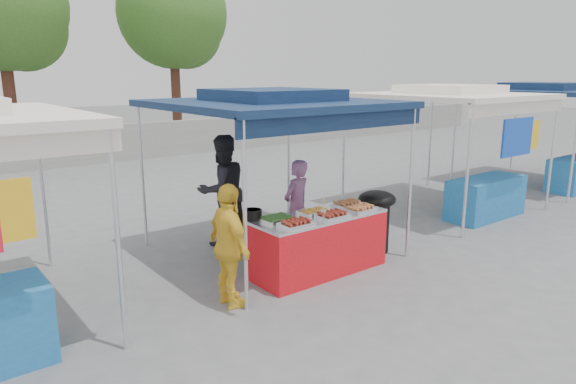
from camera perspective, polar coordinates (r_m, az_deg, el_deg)
ground_plane at (r=7.62m, az=2.81°, el=-8.53°), size 80.00×80.00×0.00m
back_wall at (r=17.13m, az=-22.06°, el=4.75°), size 40.00×0.25×1.20m
main_canopy at (r=7.85m, az=-1.69°, el=9.91°), size 3.20×3.20×2.57m
neighbor_stall_right at (r=10.97m, az=19.06°, el=6.08°), size 3.20×3.20×2.57m
neighbor_stall_far at (r=14.47m, az=27.83°, el=6.82°), size 3.20×3.20×2.57m
tree_1 at (r=18.52m, az=-28.96°, el=17.23°), size 3.94×3.94×6.78m
tree_2 at (r=20.94m, az=-12.40°, el=18.32°), size 4.09×4.09×7.03m
vendor_table at (r=7.40m, az=3.36°, el=-5.69°), size 2.00×0.80×0.85m
food_tray_fl at (r=6.72m, az=0.90°, el=-3.53°), size 0.42×0.30×0.07m
food_tray_fm at (r=7.12m, az=4.95°, el=-2.60°), size 0.42×0.30×0.07m
food_tray_fr at (r=7.51m, az=8.09°, el=-1.87°), size 0.42×0.30×0.07m
food_tray_bl at (r=6.93m, az=-1.25°, el=-2.99°), size 0.42×0.30×0.07m
food_tray_bm at (r=7.31m, az=2.89°, el=-2.16°), size 0.42×0.30×0.07m
food_tray_br at (r=7.75m, az=6.60°, el=-1.34°), size 0.42×0.30×0.07m
cooking_pot at (r=7.02m, az=-3.92°, el=-2.50°), size 0.24×0.24×0.14m
skewer_cup at (r=7.10m, az=3.91°, el=-2.46°), size 0.09×0.09×0.11m
wok_burner at (r=8.28m, az=9.80°, el=-2.59°), size 0.60×0.60×1.00m
crate_left at (r=7.60m, az=-1.84°, el=-7.27°), size 0.54×0.38×0.32m
crate_right at (r=8.10m, az=3.10°, el=-6.00°), size 0.53×0.37×0.32m
crate_stacked at (r=8.00m, az=3.13°, el=-3.87°), size 0.52×0.36×0.31m
vendor_woman at (r=8.11m, az=0.97°, el=-1.60°), size 0.62×0.49×1.49m
helper_man at (r=8.52m, az=-7.29°, el=0.19°), size 0.90×0.70×1.84m
customer_person at (r=6.25m, az=-6.52°, el=-6.00°), size 0.45×0.93×1.54m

